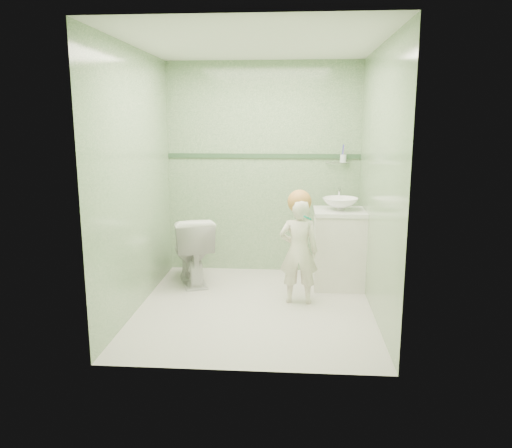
{
  "coord_description": "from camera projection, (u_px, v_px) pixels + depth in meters",
  "views": [
    {
      "loc": [
        0.35,
        -4.54,
        1.75
      ],
      "look_at": [
        0.0,
        0.15,
        0.78
      ],
      "focal_mm": 35.4,
      "sensor_mm": 36.0,
      "label": 1
    }
  ],
  "objects": [
    {
      "name": "vanity",
      "position": [
        339.0,
        250.0,
        5.35
      ],
      "size": [
        0.52,
        0.5,
        0.8
      ],
      "primitive_type": "cube",
      "color": "silver",
      "rests_on": "ground"
    },
    {
      "name": "faucet",
      "position": [
        339.0,
        194.0,
        5.42
      ],
      "size": [
        0.03,
        0.13,
        0.18
      ],
      "color": "silver",
      "rests_on": "counter"
    },
    {
      "name": "ground",
      "position": [
        255.0,
        307.0,
        4.81
      ],
      "size": [
        2.5,
        2.5,
        0.0
      ],
      "primitive_type": "plane",
      "color": "beige",
      "rests_on": "ground"
    },
    {
      "name": "toddler",
      "position": [
        299.0,
        251.0,
        4.84
      ],
      "size": [
        0.38,
        0.26,
        1.03
      ],
      "primitive_type": "imported",
      "rotation": [
        0.0,
        0.0,
        3.11
      ],
      "color": "beige",
      "rests_on": "ground"
    },
    {
      "name": "trim_stripe",
      "position": [
        263.0,
        156.0,
        5.75
      ],
      "size": [
        2.2,
        0.02,
        0.05
      ],
      "primitive_type": "cube",
      "color": "#345436",
      "rests_on": "room_shell"
    },
    {
      "name": "toilet",
      "position": [
        192.0,
        250.0,
        5.47
      ],
      "size": [
        0.63,
        0.82,
        0.74
      ],
      "primitive_type": "imported",
      "rotation": [
        0.0,
        0.0,
        3.48
      ],
      "color": "white",
      "rests_on": "ground"
    },
    {
      "name": "hair_cap",
      "position": [
        300.0,
        202.0,
        4.77
      ],
      "size": [
        0.23,
        0.23,
        0.23
      ],
      "primitive_type": "sphere",
      "color": "#B47A3A",
      "rests_on": "toddler"
    },
    {
      "name": "counter",
      "position": [
        340.0,
        212.0,
        5.27
      ],
      "size": [
        0.54,
        0.52,
        0.04
      ],
      "primitive_type": "cube",
      "color": "white",
      "rests_on": "vanity"
    },
    {
      "name": "teal_toothbrush",
      "position": [
        307.0,
        217.0,
        4.64
      ],
      "size": [
        0.11,
        0.13,
        0.08
      ],
      "color": "#029375",
      "rests_on": "toddler"
    },
    {
      "name": "basin",
      "position": [
        340.0,
        204.0,
        5.25
      ],
      "size": [
        0.37,
        0.37,
        0.13
      ],
      "primitive_type": "imported",
      "color": "white",
      "rests_on": "counter"
    },
    {
      "name": "cup_holder",
      "position": [
        342.0,
        159.0,
        5.63
      ],
      "size": [
        0.26,
        0.07,
        0.21
      ],
      "color": "silver",
      "rests_on": "room_shell"
    },
    {
      "name": "room_shell",
      "position": [
        255.0,
        182.0,
        4.57
      ],
      "size": [
        2.5,
        2.54,
        2.4
      ],
      "color": "#719C6F",
      "rests_on": "ground"
    }
  ]
}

